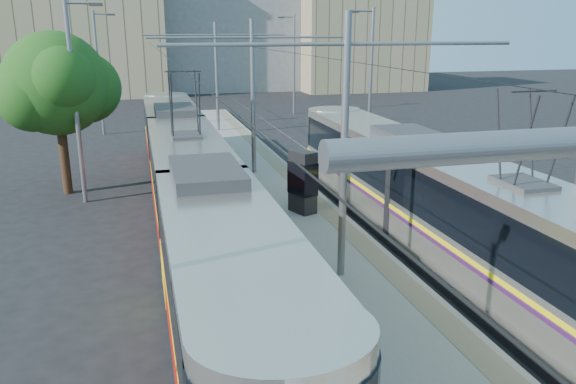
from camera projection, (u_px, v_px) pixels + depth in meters
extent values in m
cube|color=gray|center=(268.00, 192.00, 24.00)|extent=(4.00, 50.00, 0.30)
cube|color=gray|center=(235.00, 191.00, 23.60)|extent=(0.70, 50.00, 0.01)
cube|color=gray|center=(301.00, 186.00, 24.31)|extent=(0.70, 50.00, 0.01)
cube|color=gray|center=(166.00, 203.00, 22.97)|extent=(0.07, 70.00, 0.03)
cube|color=gray|center=(201.00, 200.00, 23.32)|extent=(0.07, 70.00, 0.03)
cube|color=gray|center=(332.00, 190.00, 24.75)|extent=(0.07, 70.00, 0.03)
cube|color=gray|center=(362.00, 188.00, 25.10)|extent=(0.07, 70.00, 0.03)
cube|color=black|center=(191.00, 222.00, 20.13)|extent=(2.30, 28.43, 0.40)
cube|color=beige|center=(188.00, 177.00, 19.67)|extent=(2.40, 26.83, 2.90)
cube|color=black|center=(188.00, 164.00, 19.53)|extent=(2.43, 26.83, 1.30)
cube|color=#FFB20D|center=(189.00, 188.00, 19.78)|extent=(2.43, 26.83, 0.12)
cube|color=#A60E09|center=(190.00, 202.00, 19.92)|extent=(2.42, 26.83, 1.10)
cube|color=#2D2D30|center=(186.00, 132.00, 19.23)|extent=(1.68, 3.00, 0.30)
cube|color=black|center=(509.00, 303.00, 14.19)|extent=(2.30, 28.55, 0.40)
cube|color=beige|center=(516.00, 242.00, 13.73)|extent=(2.40, 26.95, 2.90)
cube|color=black|center=(518.00, 222.00, 13.59)|extent=(2.43, 26.95, 1.30)
cube|color=yellow|center=(514.00, 257.00, 13.84)|extent=(2.43, 26.95, 0.12)
cube|color=#3C1446|center=(514.00, 262.00, 13.88)|extent=(2.43, 26.95, 0.10)
cube|color=#2D2D30|center=(524.00, 179.00, 13.28)|extent=(1.68, 3.00, 0.30)
cylinder|color=slate|center=(344.00, 151.00, 14.63)|extent=(0.20, 0.20, 7.00)
cylinder|color=slate|center=(347.00, 44.00, 13.87)|extent=(9.20, 0.10, 0.10)
cylinder|color=slate|center=(253.00, 98.00, 25.76)|extent=(0.20, 0.20, 7.00)
cylinder|color=slate|center=(252.00, 37.00, 25.01)|extent=(9.20, 0.10, 0.10)
cylinder|color=slate|center=(217.00, 77.00, 36.90)|extent=(0.20, 0.20, 7.00)
cylinder|color=slate|center=(215.00, 35.00, 36.15)|extent=(9.20, 0.10, 0.10)
cylinder|color=black|center=(176.00, 64.00, 21.60)|extent=(0.02, 70.00, 0.02)
cylinder|color=black|center=(351.00, 62.00, 23.38)|extent=(0.02, 70.00, 0.02)
cylinder|color=slate|center=(75.00, 105.00, 22.00)|extent=(0.18, 0.18, 8.00)
cube|color=#2D2D30|center=(96.00, 4.00, 21.23)|extent=(0.50, 0.22, 0.12)
cylinder|color=slate|center=(99.00, 74.00, 36.85)|extent=(0.18, 0.18, 8.00)
cube|color=#2D2D30|center=(111.00, 15.00, 36.08)|extent=(0.50, 0.22, 0.12)
cylinder|color=slate|center=(371.00, 82.00, 31.27)|extent=(0.18, 0.18, 8.00)
cube|color=#2D2D30|center=(354.00, 12.00, 29.95)|extent=(0.50, 0.22, 0.12)
cylinder|color=slate|center=(294.00, 65.00, 46.12)|extent=(0.18, 0.18, 8.00)
cube|color=#2D2D30|center=(281.00, 17.00, 44.80)|extent=(0.50, 0.22, 0.12)
cube|color=black|center=(303.00, 182.00, 20.61)|extent=(0.93, 1.16, 2.31)
cube|color=black|center=(303.00, 178.00, 20.57)|extent=(0.98, 1.21, 1.21)
cylinder|color=#382314|center=(65.00, 161.00, 23.99)|extent=(0.39, 0.39, 2.84)
sphere|color=#1F4213|center=(56.00, 84.00, 23.08)|extent=(4.25, 4.25, 4.25)
sphere|color=#1F4213|center=(85.00, 88.00, 24.07)|extent=(3.01, 3.01, 3.01)
cube|color=tan|center=(85.00, 25.00, 59.45)|extent=(16.00, 12.00, 14.57)
cube|color=gray|center=(229.00, 20.00, 66.94)|extent=(18.00, 14.00, 15.72)
cube|color=tan|center=(356.00, 38.00, 65.38)|extent=(14.00, 10.00, 11.75)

